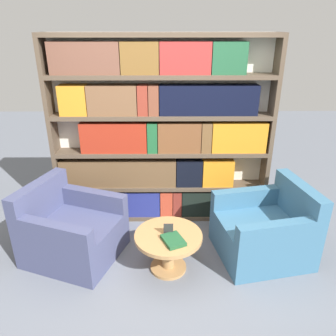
# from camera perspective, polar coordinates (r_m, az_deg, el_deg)

# --- Properties ---
(ground_plane) EXTENTS (14.00, 14.00, 0.00)m
(ground_plane) POSITION_cam_1_polar(r_m,az_deg,el_deg) (3.53, -1.14, -18.62)
(ground_plane) COLOR slate
(bookshelf) EXTENTS (2.67, 0.30, 2.30)m
(bookshelf) POSITION_cam_1_polar(r_m,az_deg,el_deg) (4.02, -1.39, 5.83)
(bookshelf) COLOR silver
(bookshelf) RESTS_ON ground_plane
(armchair_left) EXTENTS (1.15, 1.10, 0.83)m
(armchair_left) POSITION_cam_1_polar(r_m,az_deg,el_deg) (3.81, -16.53, -10.62)
(armchair_left) COLOR #42476B
(armchair_left) RESTS_ON ground_plane
(armchair_right) EXTENTS (1.07, 1.00, 0.83)m
(armchair_right) POSITION_cam_1_polar(r_m,az_deg,el_deg) (3.82, 16.56, -10.52)
(armchair_right) COLOR #386684
(armchair_right) RESTS_ON ground_plane
(coffee_table) EXTENTS (0.69, 0.69, 0.43)m
(coffee_table) POSITION_cam_1_polar(r_m,az_deg,el_deg) (3.45, 0.06, -13.17)
(coffee_table) COLOR #AD7F4C
(coffee_table) RESTS_ON ground_plane
(table_sign) EXTENTS (0.10, 0.06, 0.13)m
(table_sign) POSITION_cam_1_polar(r_m,az_deg,el_deg) (3.35, 0.06, -10.78)
(table_sign) COLOR black
(table_sign) RESTS_ON coffee_table
(stray_book) EXTENTS (0.26, 0.29, 0.04)m
(stray_book) POSITION_cam_1_polar(r_m,az_deg,el_deg) (3.27, 0.94, -12.47)
(stray_book) COLOR #1E512D
(stray_book) RESTS_ON coffee_table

